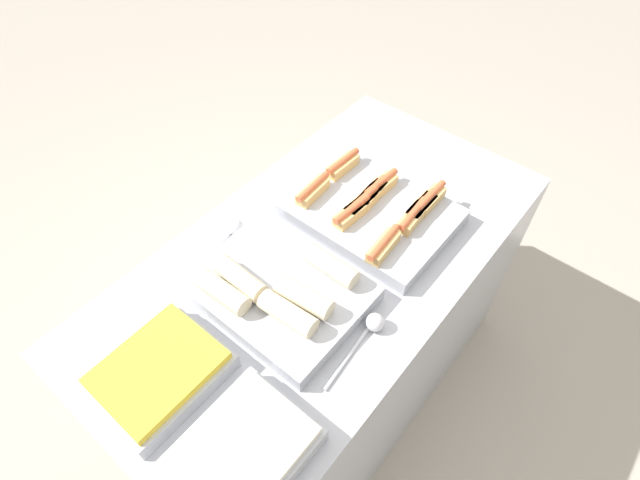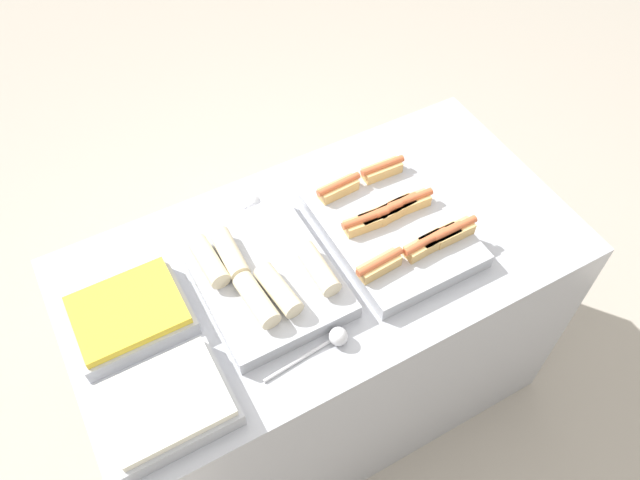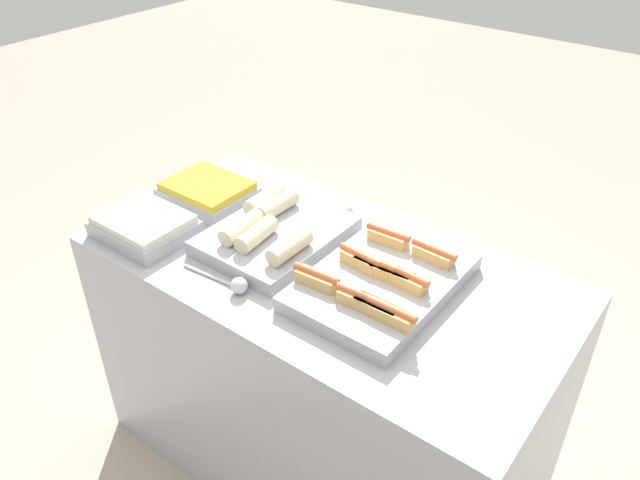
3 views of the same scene
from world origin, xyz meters
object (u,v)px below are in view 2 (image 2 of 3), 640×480
object	(u,v)px
serving_spoon_near	(333,340)
tray_side_back	(130,315)
tray_side_front	(167,405)
tray_hotdogs	(389,221)
serving_spoon_far	(248,205)
tray_wraps	(263,276)

from	to	relation	value
serving_spoon_near	tray_side_back	bearing A→B (deg)	144.13
tray_side_front	tray_hotdogs	bearing A→B (deg)	16.17
tray_hotdogs	serving_spoon_far	size ratio (longest dim) A/B	2.15
tray_wraps	serving_spoon_far	size ratio (longest dim) A/B	1.84
tray_side_front	serving_spoon_near	distance (m)	0.44
tray_side_front	serving_spoon_far	distance (m)	0.66
tray_wraps	tray_side_back	world-z (taller)	tray_wraps
tray_hotdogs	serving_spoon_near	xyz separation A→B (m)	(-0.33, -0.26, -0.01)
tray_wraps	serving_spoon_far	world-z (taller)	tray_wraps
tray_side_front	serving_spoon_near	xyz separation A→B (m)	(0.44, -0.03, -0.01)
tray_hotdogs	serving_spoon_far	world-z (taller)	tray_hotdogs
tray_wraps	serving_spoon_far	xyz separation A→B (m)	(0.08, 0.27, -0.02)
tray_wraps	tray_side_front	world-z (taller)	tray_wraps
tray_side_back	serving_spoon_near	world-z (taller)	tray_side_back
tray_wraps	tray_side_back	xyz separation A→B (m)	(-0.36, 0.06, -0.00)
serving_spoon_far	serving_spoon_near	bearing A→B (deg)	-90.06
tray_wraps	serving_spoon_near	distance (m)	0.27
serving_spoon_far	tray_side_front	bearing A→B (deg)	-131.63
tray_side_front	tray_side_back	xyz separation A→B (m)	(0.00, 0.28, 0.00)
tray_hotdogs	tray_side_front	world-z (taller)	tray_hotdogs
tray_hotdogs	tray_side_front	bearing A→B (deg)	-163.83
tray_wraps	tray_hotdogs	bearing A→B (deg)	-0.22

